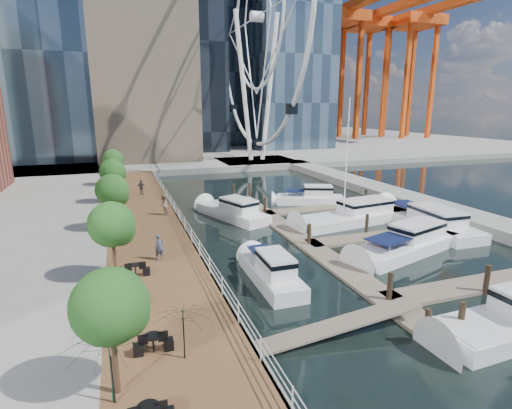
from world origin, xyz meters
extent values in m
plane|color=black|center=(0.00, 0.00, 0.00)|extent=(520.00, 520.00, 0.00)
cube|color=brown|center=(-9.00, 15.00, 0.50)|extent=(6.00, 60.00, 1.00)
cube|color=#595954|center=(-6.00, 15.00, 0.50)|extent=(0.25, 60.00, 1.00)
cube|color=gray|center=(0.00, 102.00, 0.50)|extent=(200.00, 114.00, 1.00)
cube|color=gray|center=(20.00, 20.00, 0.50)|extent=(4.00, 60.00, 1.00)
cube|color=gray|center=(14.00, 52.00, 0.50)|extent=(14.00, 12.00, 1.00)
cube|color=#6D6051|center=(3.00, 10.00, 0.10)|extent=(2.00, 32.00, 0.20)
cube|color=#6D6051|center=(9.00, -2.00, 0.10)|extent=(12.00, 2.00, 0.20)
cube|color=#6D6051|center=(9.00, 8.00, 0.10)|extent=(12.00, 2.00, 0.20)
cube|color=#6D6051|center=(9.00, 18.00, 0.10)|extent=(12.00, 2.00, 0.20)
cylinder|color=white|center=(11.50, 52.00, 14.00)|extent=(0.80, 0.80, 26.00)
cylinder|color=white|center=(16.50, 52.00, 14.00)|extent=(0.80, 0.80, 26.00)
torus|color=white|center=(14.00, 52.00, 26.00)|extent=(0.70, 44.70, 44.70)
cylinder|color=#3F2B1C|center=(-11.40, -6.00, 2.20)|extent=(0.20, 0.20, 2.40)
sphere|color=#265B1E|center=(-11.40, -6.00, 4.30)|extent=(2.60, 2.60, 2.60)
cylinder|color=#3F2B1C|center=(-11.40, 4.00, 2.20)|extent=(0.20, 0.20, 2.40)
sphere|color=#265B1E|center=(-11.40, 4.00, 4.30)|extent=(2.60, 2.60, 2.60)
cylinder|color=#3F2B1C|center=(-11.40, 14.00, 2.20)|extent=(0.20, 0.20, 2.40)
sphere|color=#265B1E|center=(-11.40, 14.00, 4.30)|extent=(2.60, 2.60, 2.60)
cylinder|color=#3F2B1C|center=(-11.40, 24.00, 2.20)|extent=(0.20, 0.20, 2.40)
sphere|color=#265B1E|center=(-11.40, 24.00, 4.30)|extent=(2.60, 2.60, 2.60)
cylinder|color=#3F2B1C|center=(-11.40, 34.00, 2.20)|extent=(0.20, 0.20, 2.40)
sphere|color=#265B1E|center=(-11.40, 34.00, 4.30)|extent=(2.60, 2.60, 2.60)
imported|color=#494C61|center=(-8.68, 6.25, 1.86)|extent=(0.70, 0.55, 1.71)
imported|color=gray|center=(-7.13, 17.46, 1.95)|extent=(1.04, 1.14, 1.90)
imported|color=#363B44|center=(-8.49, 27.30, 1.85)|extent=(1.06, 0.90, 1.70)
imported|color=#0F381E|center=(-11.50, -6.53, 2.35)|extent=(3.95, 3.97, 2.71)
imported|color=#0F3A13|center=(-8.88, -4.85, 2.09)|extent=(2.62, 2.67, 2.18)
imported|color=black|center=(-11.50, -0.39, 2.20)|extent=(2.94, 2.98, 2.40)
camera|label=1|loc=(-10.77, -18.91, 10.68)|focal=28.00mm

